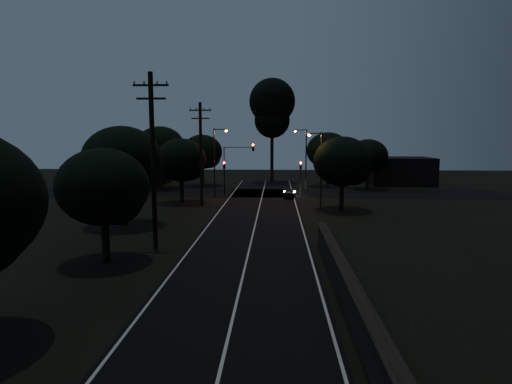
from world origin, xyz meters
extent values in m
cube|color=black|center=(0.00, 22.00, 0.01)|extent=(8.00, 70.00, 0.02)
cube|color=black|center=(0.00, 42.00, 0.01)|extent=(60.00, 8.00, 0.02)
cube|color=beige|center=(0.00, 22.00, 0.03)|extent=(0.12, 70.00, 0.01)
cube|color=beige|center=(-3.75, 22.00, 0.03)|extent=(0.12, 70.00, 0.01)
cube|color=beige|center=(3.75, 22.00, 0.03)|extent=(0.12, 70.00, 0.01)
cube|color=black|center=(4.60, 3.00, 0.75)|extent=(0.40, 26.00, 1.50)
cube|color=black|center=(4.60, 3.00, 1.55)|extent=(0.55, 26.00, 0.10)
cube|color=black|center=(8.00, 3.00, 0.60)|extent=(6.50, 26.00, 1.20)
cylinder|color=black|center=(-6.00, 15.00, 5.50)|extent=(0.30, 0.30, 11.00)
cube|color=black|center=(-6.00, 15.00, 10.20)|extent=(2.20, 0.12, 0.12)
cube|color=black|center=(-6.00, 15.00, 9.40)|extent=(1.80, 0.12, 0.12)
cylinder|color=black|center=(-6.00, 32.00, 5.25)|extent=(0.30, 0.30, 10.50)
cube|color=black|center=(-6.00, 32.00, 9.70)|extent=(2.20, 0.12, 0.12)
cube|color=black|center=(-6.00, 32.00, 8.90)|extent=(1.80, 0.12, 0.12)
cylinder|color=black|center=(-8.00, 12.00, 1.20)|extent=(0.44, 0.44, 2.40)
ellipsoid|color=black|center=(-8.00, 12.00, 4.32)|extent=(5.10, 5.10, 4.34)
sphere|color=black|center=(-7.11, 11.49, 3.81)|extent=(3.06, 3.06, 3.06)
cylinder|color=black|center=(-10.50, 22.00, 1.45)|extent=(0.44, 0.44, 2.91)
ellipsoid|color=black|center=(-10.50, 22.00, 5.27)|extent=(6.28, 6.28, 5.34)
sphere|color=black|center=(-9.40, 21.37, 4.64)|extent=(3.77, 3.77, 3.77)
cylinder|color=black|center=(-8.50, 34.00, 1.28)|extent=(0.44, 0.44, 2.55)
ellipsoid|color=black|center=(-8.50, 34.00, 4.59)|extent=(5.44, 5.44, 4.62)
sphere|color=black|center=(-7.55, 33.46, 4.05)|extent=(3.26, 3.26, 3.26)
cylinder|color=black|center=(-9.00, 50.00, 1.36)|extent=(0.44, 0.44, 2.71)
ellipsoid|color=black|center=(-9.00, 50.00, 4.89)|extent=(5.81, 5.81, 4.94)
sphere|color=black|center=(-7.98, 49.42, 4.31)|extent=(3.49, 3.49, 3.49)
cylinder|color=black|center=(-14.00, 46.00, 1.57)|extent=(0.44, 0.44, 3.15)
ellipsoid|color=black|center=(-14.00, 46.00, 5.64)|extent=(6.63, 6.63, 5.64)
sphere|color=black|center=(-12.84, 45.34, 4.97)|extent=(3.98, 3.98, 3.98)
cylinder|color=black|center=(9.00, 50.00, 1.41)|extent=(0.44, 0.44, 2.82)
ellipsoid|color=black|center=(9.00, 50.00, 5.10)|extent=(6.07, 6.07, 5.16)
sphere|color=black|center=(10.06, 49.39, 4.49)|extent=(3.64, 3.64, 3.64)
cylinder|color=black|center=(14.00, 47.00, 1.24)|extent=(0.44, 0.44, 2.49)
ellipsoid|color=black|center=(14.00, 47.00, 4.48)|extent=(5.31, 5.31, 4.51)
sphere|color=black|center=(14.93, 46.47, 3.95)|extent=(3.19, 3.19, 3.19)
cylinder|color=black|center=(8.00, 30.00, 1.32)|extent=(0.44, 0.44, 2.63)
ellipsoid|color=black|center=(8.00, 30.00, 4.73)|extent=(5.59, 5.59, 4.75)
sphere|color=black|center=(8.98, 29.44, 4.17)|extent=(3.35, 3.35, 3.35)
cylinder|color=black|center=(1.00, 55.00, 4.37)|extent=(0.50, 0.50, 8.73)
sphere|color=black|center=(1.00, 55.00, 12.39)|extent=(6.99, 6.99, 6.99)
sphere|color=black|center=(1.00, 55.00, 9.53)|extent=(5.40, 5.40, 5.40)
cube|color=black|center=(-20.00, 52.00, 2.20)|extent=(10.00, 8.00, 4.40)
cube|color=black|center=(20.00, 53.00, 2.00)|extent=(9.00, 7.00, 4.00)
cylinder|color=black|center=(-4.60, 40.00, 1.60)|extent=(0.12, 0.12, 3.20)
cube|color=black|center=(-4.60, 40.00, 3.65)|extent=(0.28, 0.22, 0.90)
sphere|color=#FF0705|center=(-4.60, 39.87, 3.95)|extent=(0.22, 0.22, 0.22)
cylinder|color=black|center=(4.60, 40.00, 1.60)|extent=(0.12, 0.12, 3.20)
cube|color=black|center=(4.60, 40.00, 3.65)|extent=(0.28, 0.22, 0.90)
sphere|color=#FF0705|center=(4.60, 39.87, 3.95)|extent=(0.22, 0.22, 0.22)
cylinder|color=black|center=(-4.60, 40.00, 2.50)|extent=(0.12, 0.12, 5.00)
cube|color=black|center=(-1.10, 40.00, 5.80)|extent=(0.28, 0.22, 0.90)
sphere|color=#FF0705|center=(-1.10, 39.87, 6.10)|extent=(0.22, 0.22, 0.22)
cube|color=black|center=(-2.85, 40.00, 5.80)|extent=(3.50, 0.08, 0.08)
cylinder|color=black|center=(-5.50, 38.00, 4.00)|extent=(0.16, 0.16, 8.00)
cube|color=black|center=(-4.80, 38.00, 7.90)|extent=(1.40, 0.10, 0.10)
cube|color=black|center=(-4.10, 38.00, 7.85)|extent=(0.35, 0.22, 0.12)
sphere|color=orange|center=(-4.10, 38.00, 7.75)|extent=(0.26, 0.26, 0.26)
cylinder|color=black|center=(5.50, 44.00, 4.00)|extent=(0.16, 0.16, 8.00)
cube|color=black|center=(4.80, 44.00, 7.90)|extent=(1.40, 0.10, 0.10)
cube|color=black|center=(4.10, 44.00, 7.85)|extent=(0.35, 0.22, 0.12)
sphere|color=orange|center=(4.10, 44.00, 7.75)|extent=(0.26, 0.26, 0.26)
cylinder|color=black|center=(6.00, 30.00, 3.75)|extent=(0.16, 0.16, 7.50)
cube|color=black|center=(5.40, 30.00, 7.40)|extent=(1.20, 0.10, 0.10)
cube|color=black|center=(4.80, 30.00, 7.35)|extent=(0.35, 0.22, 0.12)
sphere|color=orange|center=(4.80, 30.00, 7.25)|extent=(0.26, 0.26, 0.26)
imported|color=black|center=(3.20, 38.09, 0.53)|extent=(1.42, 3.17, 1.06)
camera|label=1|loc=(1.67, -11.27, 7.12)|focal=30.00mm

